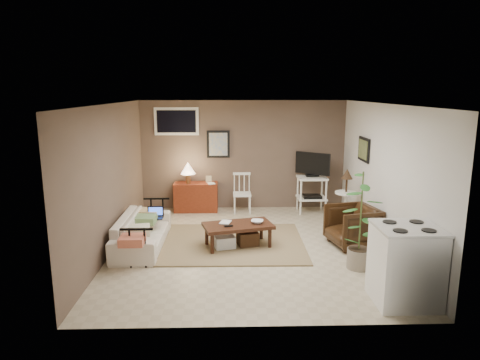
{
  "coord_description": "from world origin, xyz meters",
  "views": [
    {
      "loc": [
        -0.32,
        -6.87,
        2.62
      ],
      "look_at": [
        -0.13,
        0.35,
        1.09
      ],
      "focal_mm": 32.0,
      "sensor_mm": 36.0,
      "label": 1
    }
  ],
  "objects_px": {
    "armchair": "(352,224)",
    "stove": "(405,265)",
    "red_console": "(195,194)",
    "potted_plant": "(361,217)",
    "side_table": "(346,191)",
    "tv_stand": "(312,181)",
    "coffee_table": "(237,234)",
    "sofa": "(142,226)",
    "spindle_chair": "(242,194)"
  },
  "relations": [
    {
      "from": "sofa",
      "to": "tv_stand",
      "type": "distance_m",
      "value": 3.86
    },
    {
      "from": "side_table",
      "to": "coffee_table",
      "type": "bearing_deg",
      "value": -153.0
    },
    {
      "from": "tv_stand",
      "to": "spindle_chair",
      "type": "bearing_deg",
      "value": 178.13
    },
    {
      "from": "stove",
      "to": "potted_plant",
      "type": "bearing_deg",
      "value": 103.69
    },
    {
      "from": "red_console",
      "to": "potted_plant",
      "type": "xyz_separation_m",
      "value": [
        2.67,
        -3.17,
        0.42
      ]
    },
    {
      "from": "red_console",
      "to": "potted_plant",
      "type": "height_order",
      "value": "potted_plant"
    },
    {
      "from": "potted_plant",
      "to": "spindle_chair",
      "type": "bearing_deg",
      "value": 118.19
    },
    {
      "from": "tv_stand",
      "to": "potted_plant",
      "type": "height_order",
      "value": "potted_plant"
    },
    {
      "from": "red_console",
      "to": "stove",
      "type": "xyz_separation_m",
      "value": [
        2.92,
        -4.22,
        0.12
      ]
    },
    {
      "from": "coffee_table",
      "to": "stove",
      "type": "bearing_deg",
      "value": -43.91
    },
    {
      "from": "potted_plant",
      "to": "stove",
      "type": "bearing_deg",
      "value": -76.31
    },
    {
      "from": "side_table",
      "to": "stove",
      "type": "relative_size",
      "value": 1.14
    },
    {
      "from": "red_console",
      "to": "potted_plant",
      "type": "distance_m",
      "value": 4.16
    },
    {
      "from": "coffee_table",
      "to": "sofa",
      "type": "height_order",
      "value": "sofa"
    },
    {
      "from": "sofa",
      "to": "stove",
      "type": "distance_m",
      "value": 4.2
    },
    {
      "from": "red_console",
      "to": "tv_stand",
      "type": "distance_m",
      "value": 2.56
    },
    {
      "from": "coffee_table",
      "to": "red_console",
      "type": "relative_size",
      "value": 1.15
    },
    {
      "from": "armchair",
      "to": "potted_plant",
      "type": "relative_size",
      "value": 0.51
    },
    {
      "from": "spindle_chair",
      "to": "coffee_table",
      "type": "bearing_deg",
      "value": -93.84
    },
    {
      "from": "side_table",
      "to": "armchair",
      "type": "bearing_deg",
      "value": -98.78
    },
    {
      "from": "tv_stand",
      "to": "side_table",
      "type": "height_order",
      "value": "tv_stand"
    },
    {
      "from": "coffee_table",
      "to": "sofa",
      "type": "xyz_separation_m",
      "value": [
        -1.62,
        0.09,
        0.12
      ]
    },
    {
      "from": "spindle_chair",
      "to": "tv_stand",
      "type": "height_order",
      "value": "tv_stand"
    },
    {
      "from": "red_console",
      "to": "sofa",
      "type": "bearing_deg",
      "value": -108.87
    },
    {
      "from": "red_console",
      "to": "armchair",
      "type": "distance_m",
      "value": 3.61
    },
    {
      "from": "armchair",
      "to": "stove",
      "type": "xyz_separation_m",
      "value": [
        0.08,
        -1.99,
        0.12
      ]
    },
    {
      "from": "potted_plant",
      "to": "stove",
      "type": "xyz_separation_m",
      "value": [
        0.26,
        -1.05,
        -0.3
      ]
    },
    {
      "from": "sofa",
      "to": "tv_stand",
      "type": "bearing_deg",
      "value": -58.47
    },
    {
      "from": "red_console",
      "to": "side_table",
      "type": "relative_size",
      "value": 0.95
    },
    {
      "from": "sofa",
      "to": "armchair",
      "type": "xyz_separation_m",
      "value": [
        3.58,
        -0.06,
        0.02
      ]
    },
    {
      "from": "sofa",
      "to": "red_console",
      "type": "relative_size",
      "value": 1.7
    },
    {
      "from": "tv_stand",
      "to": "armchair",
      "type": "height_order",
      "value": "tv_stand"
    },
    {
      "from": "stove",
      "to": "side_table",
      "type": "bearing_deg",
      "value": 88.52
    },
    {
      "from": "armchair",
      "to": "sofa",
      "type": "bearing_deg",
      "value": -104.21
    },
    {
      "from": "side_table",
      "to": "potted_plant",
      "type": "height_order",
      "value": "potted_plant"
    },
    {
      "from": "tv_stand",
      "to": "armchair",
      "type": "xyz_separation_m",
      "value": [
        0.3,
        -2.07,
        -0.31
      ]
    },
    {
      "from": "spindle_chair",
      "to": "side_table",
      "type": "distance_m",
      "value": 2.27
    },
    {
      "from": "armchair",
      "to": "potted_plant",
      "type": "bearing_deg",
      "value": -23.52
    },
    {
      "from": "red_console",
      "to": "tv_stand",
      "type": "bearing_deg",
      "value": -3.44
    },
    {
      "from": "stove",
      "to": "spindle_chair",
      "type": "bearing_deg",
      "value": 114.77
    },
    {
      "from": "red_console",
      "to": "stove",
      "type": "height_order",
      "value": "red_console"
    },
    {
      "from": "side_table",
      "to": "stove",
      "type": "bearing_deg",
      "value": -91.48
    },
    {
      "from": "coffee_table",
      "to": "side_table",
      "type": "height_order",
      "value": "side_table"
    },
    {
      "from": "spindle_chair",
      "to": "armchair",
      "type": "relative_size",
      "value": 1.11
    },
    {
      "from": "red_console",
      "to": "stove",
      "type": "relative_size",
      "value": 1.09
    },
    {
      "from": "coffee_table",
      "to": "sofa",
      "type": "distance_m",
      "value": 1.63
    },
    {
      "from": "sofa",
      "to": "spindle_chair",
      "type": "distance_m",
      "value": 2.71
    },
    {
      "from": "sofa",
      "to": "stove",
      "type": "height_order",
      "value": "stove"
    },
    {
      "from": "tv_stand",
      "to": "stove",
      "type": "distance_m",
      "value": 4.09
    },
    {
      "from": "potted_plant",
      "to": "sofa",
      "type": "bearing_deg",
      "value": 163.54
    }
  ]
}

